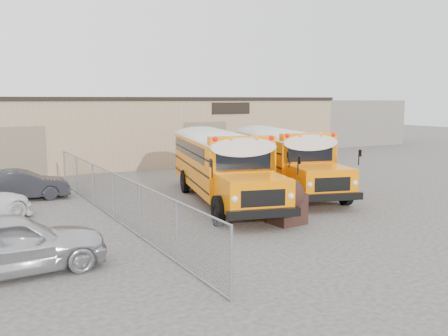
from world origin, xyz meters
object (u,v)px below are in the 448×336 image
tarp_bundle (287,200)px  car_dark (21,185)px  school_bus_right (248,143)px  car_silver (10,244)px  school_bus_left (193,147)px

tarp_bundle → car_dark: (-7.94, 9.40, -0.19)m
school_bus_right → car_dark: (-13.74, -2.71, -1.09)m
car_silver → car_dark: bearing=-11.4°
school_bus_right → car_silver: bearing=-139.6°
school_bus_left → school_bus_right: 4.23m
car_dark → car_silver: bearing=176.8°
school_bus_right → car_dark: school_bus_right is taller
car_silver → school_bus_right: bearing=-52.6°
car_dark → tarp_bundle: bearing=-134.6°
school_bus_right → tarp_bundle: bearing=-115.6°
school_bus_left → car_dark: (-9.57, -1.95, -1.14)m
tarp_bundle → car_dark: bearing=130.2°
car_silver → car_dark: car_silver is taller
school_bus_left → car_silver: school_bus_left is taller
school_bus_right → car_silver: (-15.25, -12.97, -0.95)m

